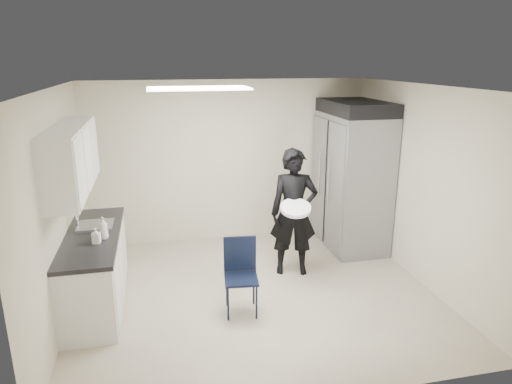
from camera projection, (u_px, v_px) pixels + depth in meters
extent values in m
plane|color=tan|center=(255.00, 293.00, 5.88)|extent=(4.50, 4.50, 0.00)
plane|color=white|center=(255.00, 87.00, 5.14)|extent=(4.50, 4.50, 0.00)
plane|color=beige|center=(229.00, 162.00, 7.39)|extent=(4.50, 0.00, 4.50)
plane|color=beige|center=(57.00, 210.00, 5.05)|extent=(0.00, 4.00, 4.00)
plane|color=beige|center=(422.00, 186.00, 5.98)|extent=(0.00, 4.00, 4.00)
cube|color=white|center=(199.00, 88.00, 5.40)|extent=(1.20, 0.60, 0.02)
cube|color=silver|center=(95.00, 271.00, 5.54)|extent=(0.60, 1.90, 0.86)
cube|color=black|center=(92.00, 236.00, 5.42)|extent=(0.64, 1.95, 0.05)
cube|color=gray|center=(96.00, 230.00, 5.66)|extent=(0.42, 0.40, 0.14)
cylinder|color=silver|center=(77.00, 219.00, 5.57)|extent=(0.02, 0.02, 0.24)
cube|color=silver|center=(71.00, 159.00, 5.12)|extent=(0.35, 1.80, 0.75)
cube|color=black|center=(82.00, 156.00, 6.24)|extent=(0.22, 0.30, 0.35)
cube|color=yellow|center=(60.00, 214.00, 5.17)|extent=(0.00, 0.12, 0.07)
cube|color=yellow|center=(64.00, 212.00, 5.36)|extent=(0.00, 0.12, 0.07)
cube|color=gray|center=(352.00, 182.00, 7.16)|extent=(0.80, 1.35, 2.10)
cube|color=black|center=(356.00, 108.00, 6.83)|extent=(0.80, 1.35, 0.20)
cube|color=black|center=(241.00, 279.00, 5.33)|extent=(0.43, 0.43, 0.87)
imported|color=black|center=(294.00, 213.00, 6.24)|extent=(0.72, 0.56, 1.77)
cylinder|color=white|center=(296.00, 208.00, 5.96)|extent=(0.48, 0.48, 0.05)
imported|color=silver|center=(103.00, 228.00, 5.24)|extent=(0.14, 0.14, 0.26)
imported|color=silver|center=(96.00, 235.00, 5.12)|extent=(0.10, 0.10, 0.18)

